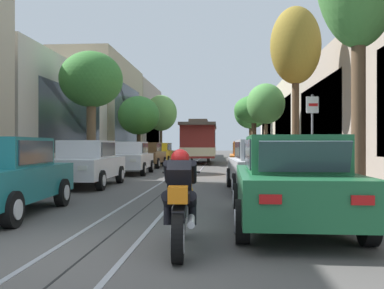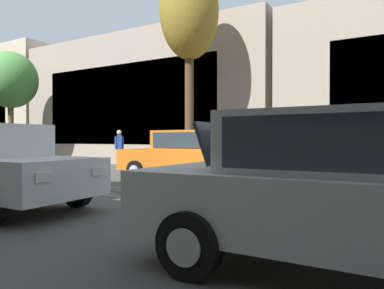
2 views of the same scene
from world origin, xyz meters
The scene contains 25 objects.
ground_plane centered at (0.00, 24.94, 0.00)m, with size 160.00×160.00×0.00m, color #4C4947.
trolley_track_rails centered at (0.00, 29.18, 0.00)m, with size 1.14×70.36×0.01m.
building_facade_left centered at (-10.14, 27.92, 4.64)m, with size 5.60×62.06×10.42m.
building_facade_right centered at (10.09, 30.30, 3.54)m, with size 5.42×62.06×7.71m.
parked_car_white_second_left centered at (-2.92, 9.28, 0.80)m, with size 2.03×4.38×1.58m.
parked_car_white_mid_left centered at (-2.77, 15.60, 0.80)m, with size 2.09×4.40×1.58m.
parked_car_brown_fourth_left centered at (-2.99, 21.87, 0.80)m, with size 2.04×4.38×1.58m.
parked_car_yellow_fifth_left centered at (-3.03, 27.56, 0.80)m, with size 2.14×4.42×1.58m.
parked_car_green_near_right centered at (2.95, 2.20, 0.80)m, with size 2.05×4.38×1.58m.
parked_car_silver_second_right centered at (2.96, 8.05, 0.80)m, with size 2.13×4.42×1.58m.
parked_car_orange_mid_right centered at (3.00, 14.71, 0.80)m, with size 2.05×4.38×1.58m.
street_tree_kerb_left_second centered at (-5.16, 17.13, 4.82)m, with size 3.32×3.44×6.37m.
street_tree_kerb_left_mid centered at (-5.19, 30.29, 3.87)m, with size 3.44×3.61×5.49m.
street_tree_kerb_left_fourth centered at (-5.35, 44.71, 5.13)m, with size 3.69×3.93×7.22m.
street_tree_kerb_right_second centered at (5.32, 16.05, 6.18)m, with size 2.45×2.25×8.18m.
street_tree_kerb_right_mid centered at (4.96, 26.97, 4.44)m, with size 2.81×2.80×5.97m.
street_tree_kerb_right_fourth centered at (4.89, 38.00, 4.89)m, with size 3.91×3.98×6.35m.
street_tree_kerb_right_far centered at (5.19, 47.02, 5.28)m, with size 3.99×3.60×7.29m.
cable_car_trolley centered at (0.00, 28.07, 1.66)m, with size 2.64×9.15×3.28m.
motorcycle_with_rider centered at (1.18, 0.52, 0.65)m, with size 0.57×1.99×1.37m.
pedestrian_on_left_pavement centered at (6.87, 14.45, 0.88)m, with size 0.55×0.42×1.57m.
pedestrian_on_right_pavement centered at (5.66, 19.95, 0.97)m, with size 0.55×0.40×1.72m.
pedestrian_crossing_far centered at (-5.97, 31.80, 0.94)m, with size 0.55×0.23×1.66m.
fire_hydrant centered at (4.40, 7.86, 0.42)m, with size 0.40×0.22×0.84m.
street_sign_post centered at (4.38, 7.50, 1.79)m, with size 0.36×0.08×2.90m.
Camera 1 is at (1.76, -5.36, 1.43)m, focal length 40.60 mm.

